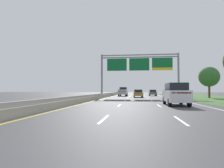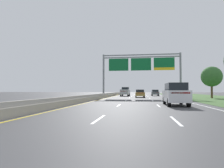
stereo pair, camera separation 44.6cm
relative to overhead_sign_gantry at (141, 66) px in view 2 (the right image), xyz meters
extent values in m
plane|color=#3D3D3F|center=(-0.30, -3.81, -6.08)|extent=(220.00, 220.00, 0.00)
cube|color=white|center=(-2.15, -28.31, -6.07)|extent=(0.14, 3.00, 0.01)
cube|color=white|center=(-2.15, -19.31, -6.07)|extent=(0.14, 3.00, 0.01)
cube|color=white|center=(-2.15, -10.31, -6.07)|extent=(0.14, 3.00, 0.01)
cube|color=white|center=(-2.15, -1.31, -6.07)|extent=(0.14, 3.00, 0.01)
cube|color=white|center=(-2.15, 7.69, -6.07)|extent=(0.14, 3.00, 0.01)
cube|color=white|center=(-2.15, 16.69, -6.07)|extent=(0.14, 3.00, 0.01)
cube|color=white|center=(-2.15, 25.69, -6.07)|extent=(0.14, 3.00, 0.01)
cube|color=white|center=(-2.15, 34.69, -6.07)|extent=(0.14, 3.00, 0.01)
cube|color=white|center=(-2.15, 43.69, -6.07)|extent=(0.14, 3.00, 0.01)
cube|color=white|center=(1.55, -28.31, -6.07)|extent=(0.14, 3.00, 0.01)
cube|color=white|center=(1.55, -19.31, -6.07)|extent=(0.14, 3.00, 0.01)
cube|color=white|center=(1.55, -10.31, -6.07)|extent=(0.14, 3.00, 0.01)
cube|color=white|center=(1.55, -1.31, -6.07)|extent=(0.14, 3.00, 0.01)
cube|color=white|center=(1.55, 7.69, -6.07)|extent=(0.14, 3.00, 0.01)
cube|color=white|center=(1.55, 16.69, -6.07)|extent=(0.14, 3.00, 0.01)
cube|color=white|center=(1.55, 25.69, -6.07)|extent=(0.14, 3.00, 0.01)
cube|color=white|center=(1.55, 34.69, -6.07)|extent=(0.14, 3.00, 0.01)
cube|color=white|center=(1.55, 43.69, -6.07)|extent=(0.14, 3.00, 0.01)
cube|color=white|center=(5.60, -3.81, -6.07)|extent=(0.16, 106.00, 0.01)
cube|color=gold|center=(-6.20, -3.81, -6.07)|extent=(0.16, 106.00, 0.01)
cube|color=#A8A399|center=(-6.90, -3.81, -5.80)|extent=(0.60, 110.00, 0.55)
cube|color=#A8A399|center=(-6.90, -3.81, -5.38)|extent=(0.25, 110.00, 0.30)
cylinder|color=gray|center=(-7.35, 0.09, -1.81)|extent=(0.36, 0.36, 8.53)
cylinder|color=gray|center=(7.35, 0.09, -1.81)|extent=(0.36, 0.36, 8.53)
cube|color=gray|center=(0.00, 0.09, 2.23)|extent=(14.70, 0.24, 0.20)
cube|color=gray|center=(0.00, 0.09, 1.78)|extent=(14.70, 0.24, 0.20)
cube|color=#0C602D|center=(-4.33, -0.09, 0.36)|extent=(3.83, 0.12, 2.38)
cube|color=#0C602D|center=(0.00, -0.09, 0.36)|extent=(3.83, 0.12, 2.38)
cube|color=#0C602D|center=(4.33, -0.09, 0.61)|extent=(3.83, 0.12, 1.88)
cube|color=yellow|center=(4.33, -0.09, -0.58)|extent=(3.83, 0.12, 0.50)
cube|color=#B2B5BA|center=(-3.85, 10.25, -5.16)|extent=(2.16, 5.46, 1.00)
cube|color=black|center=(-3.83, 11.10, -4.27)|extent=(1.77, 1.95, 0.78)
cube|color=#B21414|center=(-3.93, 7.59, -4.86)|extent=(1.68, 0.13, 0.12)
cube|color=#B2B5BA|center=(-3.90, 8.53, -4.56)|extent=(2.06, 2.00, 0.20)
cylinder|color=black|center=(-4.65, 12.11, -5.66)|extent=(0.32, 0.85, 0.84)
cylinder|color=black|center=(-2.95, 12.06, -5.66)|extent=(0.32, 0.85, 0.84)
cylinder|color=black|center=(-4.76, 8.44, -5.66)|extent=(0.32, 0.85, 0.84)
cylinder|color=black|center=(-3.06, 8.39, -5.66)|extent=(0.32, 0.85, 0.84)
cube|color=#A38438|center=(-0.22, 1.86, -5.39)|extent=(1.92, 4.44, 0.72)
cube|color=black|center=(-0.22, 1.81, -4.77)|extent=(1.62, 2.33, 0.52)
cube|color=#B21414|center=(-0.17, -0.30, -5.17)|extent=(1.53, 0.11, 0.12)
cylinder|color=black|center=(-1.05, 3.34, -5.75)|extent=(0.23, 0.66, 0.66)
cylinder|color=black|center=(0.54, 3.38, -5.75)|extent=(0.23, 0.66, 0.66)
cylinder|color=black|center=(-0.99, 0.35, -5.75)|extent=(0.23, 0.66, 0.66)
cylinder|color=black|center=(0.61, 0.39, -5.75)|extent=(0.23, 0.66, 0.66)
cube|color=slate|center=(3.60, 13.52, -5.39)|extent=(1.85, 4.41, 0.72)
cube|color=black|center=(3.60, 13.47, -4.77)|extent=(1.58, 2.31, 0.52)
cube|color=#B21414|center=(3.59, 11.36, -5.17)|extent=(1.53, 0.09, 0.12)
cylinder|color=black|center=(2.81, 15.02, -5.75)|extent=(0.22, 0.66, 0.66)
cylinder|color=black|center=(4.41, 15.01, -5.75)|extent=(0.22, 0.66, 0.66)
cylinder|color=black|center=(2.79, 12.03, -5.75)|extent=(0.22, 0.66, 0.66)
cylinder|color=black|center=(4.39, 12.02, -5.75)|extent=(0.22, 0.66, 0.66)
cube|color=silver|center=(3.16, -18.80, -5.17)|extent=(1.90, 4.70, 1.05)
cube|color=black|center=(3.16, -18.95, -4.31)|extent=(1.64, 3.00, 0.68)
cube|color=#B21414|center=(3.16, -21.11, -4.86)|extent=(1.60, 0.08, 0.12)
cylinder|color=black|center=(2.34, -17.20, -5.70)|extent=(0.26, 0.76, 0.76)
cylinder|color=black|center=(3.98, -17.20, -5.70)|extent=(0.26, 0.76, 0.76)
cylinder|color=black|center=(2.34, -20.40, -5.70)|extent=(0.26, 0.76, 0.76)
cylinder|color=black|center=(3.98, -20.40, -5.70)|extent=(0.26, 0.76, 0.76)
cylinder|color=#4C3823|center=(12.76, -0.08, -4.84)|extent=(0.36, 0.36, 2.46)
sphere|color=#33662D|center=(12.76, -0.08, -2.14)|extent=(3.69, 3.69, 3.69)
camera|label=1|loc=(-0.52, -38.00, -4.64)|focal=31.37mm
camera|label=2|loc=(-0.08, -37.94, -4.64)|focal=31.37mm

